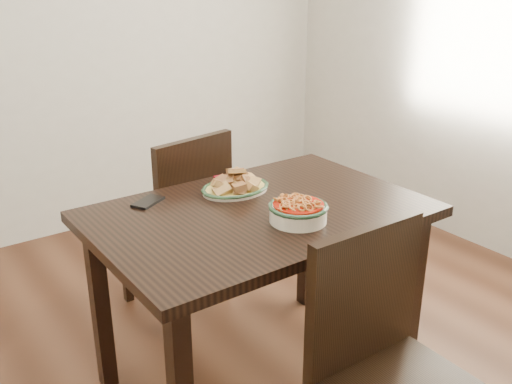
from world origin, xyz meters
TOP-DOWN VIEW (x-y plane):
  - floor at (0.00, 0.00)m, footprint 3.50×3.50m
  - wall_back at (0.00, 1.75)m, footprint 3.50×0.10m
  - dining_table at (-0.06, -0.11)m, footprint 1.21×0.80m
  - chair_far at (-0.04, 0.53)m, footprint 0.48×0.48m
  - chair_near at (-0.08, -0.78)m, footprint 0.43×0.43m
  - fish_plate at (-0.03, 0.09)m, footprint 0.28×0.22m
  - noodle_bowl at (-0.01, -0.28)m, footprint 0.21×0.21m
  - smartphone at (-0.36, 0.18)m, footprint 0.15×0.12m
  - napkin at (0.03, 0.20)m, footprint 0.14×0.12m

SIDE VIEW (x-z plane):
  - floor at x=0.00m, z-range 0.00..0.00m
  - chair_far at x=-0.04m, z-range 0.05..0.94m
  - chair_near at x=-0.08m, z-range 0.05..0.94m
  - dining_table at x=-0.06m, z-range 0.28..1.03m
  - smartphone at x=-0.36m, z-range 0.75..0.76m
  - napkin at x=0.03m, z-range 0.75..0.76m
  - noodle_bowl at x=-0.01m, z-range 0.75..0.83m
  - fish_plate at x=-0.03m, z-range 0.74..0.85m
  - wall_back at x=0.00m, z-range 0.00..2.60m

